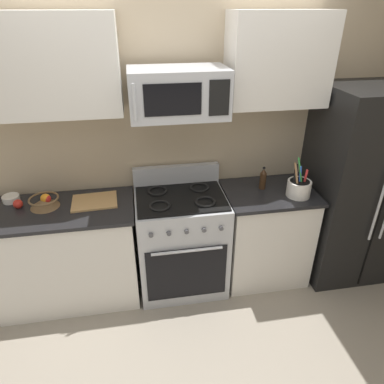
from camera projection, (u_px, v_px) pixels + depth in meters
ground_plane at (194, 339)px, 2.74m from camera, size 16.00×16.00×0.00m
wall_back at (174, 139)px, 3.00m from camera, size 8.00×0.10×2.60m
counter_left at (68, 254)px, 2.94m from camera, size 1.18×0.60×0.91m
range_oven at (181, 241)px, 3.08m from camera, size 0.76×0.64×1.09m
counter_right at (265, 234)px, 3.20m from camera, size 0.78×0.60×0.91m
refrigerator at (358, 187)px, 3.10m from camera, size 0.83×0.71×1.78m
microwave at (178, 93)px, 2.48m from camera, size 0.71×0.44×0.35m
upper_cabinets_left at (32, 66)px, 2.35m from camera, size 1.17×0.34×0.68m
upper_cabinets_right at (278, 60)px, 2.61m from camera, size 0.77×0.34×0.68m
utensil_crock at (299, 188)px, 2.88m from camera, size 0.20×0.20×0.34m
fruit_basket at (45, 201)px, 2.74m from camera, size 0.23×0.23×0.11m
apple_loose at (18, 204)px, 2.72m from camera, size 0.07×0.07×0.07m
cutting_board at (95, 201)px, 2.81m from camera, size 0.37×0.29×0.02m
bottle_soy at (263, 179)px, 2.99m from camera, size 0.06×0.06×0.20m
prep_bowl at (11, 198)px, 2.82m from camera, size 0.14×0.14×0.05m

